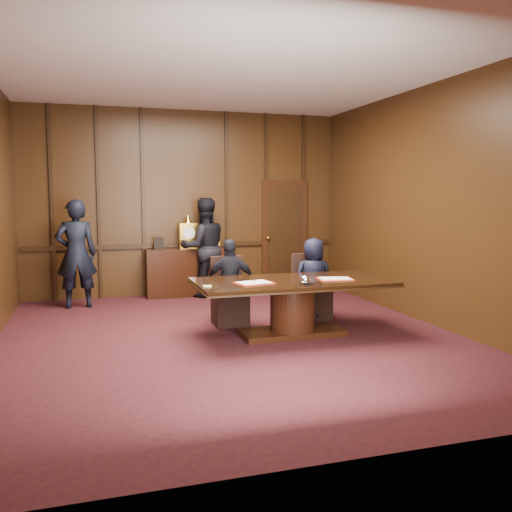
{
  "coord_description": "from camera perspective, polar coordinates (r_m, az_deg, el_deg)",
  "views": [
    {
      "loc": [
        -1.78,
        -6.83,
        1.88
      ],
      "look_at": [
        0.44,
        0.35,
        1.05
      ],
      "focal_mm": 38.0,
      "sensor_mm": 36.0,
      "label": 1
    }
  ],
  "objects": [
    {
      "name": "folder_right",
      "position": [
        7.41,
        8.33,
        -2.4
      ],
      "size": [
        0.51,
        0.4,
        0.02
      ],
      "rotation": [
        0.0,
        0.0,
        -0.16
      ],
      "color": "#AF2910",
      "rests_on": "conference_table"
    },
    {
      "name": "room",
      "position": [
        7.21,
        -2.32,
        5.05
      ],
      "size": [
        7.0,
        7.04,
        3.5
      ],
      "color": "black",
      "rests_on": "ground"
    },
    {
      "name": "sideboard",
      "position": [
        10.34,
        -7.09,
        -1.49
      ],
      "size": [
        1.6,
        0.45,
        1.54
      ],
      "color": "black",
      "rests_on": "ground"
    },
    {
      "name": "notepad",
      "position": [
        6.77,
        -5.17,
        -3.18
      ],
      "size": [
        0.11,
        0.08,
        0.01
      ],
      "primitive_type": "cube",
      "rotation": [
        0.0,
        0.0,
        -0.12
      ],
      "color": "#FBF97A",
      "rests_on": "conference_table"
    },
    {
      "name": "chair_right",
      "position": [
        8.42,
        5.82,
        -4.6
      ],
      "size": [
        0.51,
        0.51,
        0.99
      ],
      "rotation": [
        0.0,
        0.0,
        0.07
      ],
      "color": "black",
      "rests_on": "ground"
    },
    {
      "name": "signatory_left",
      "position": [
        7.87,
        -2.67,
        -2.82
      ],
      "size": [
        0.79,
        0.45,
        1.27
      ],
      "primitive_type": "imported",
      "rotation": [
        0.0,
        0.0,
        2.93
      ],
      "color": "black",
      "rests_on": "ground"
    },
    {
      "name": "witness_left",
      "position": [
        9.6,
        -18.4,
        0.21
      ],
      "size": [
        0.69,
        0.48,
        1.83
      ],
      "primitive_type": "imported",
      "rotation": [
        0.0,
        0.0,
        3.2
      ],
      "color": "black",
      "rests_on": "ground"
    },
    {
      "name": "signatory_right",
      "position": [
        8.29,
        6.07,
        -2.42
      ],
      "size": [
        0.66,
        0.47,
        1.26
      ],
      "primitive_type": "imported",
      "rotation": [
        0.0,
        0.0,
        3.02
      ],
      "color": "black",
      "rests_on": "ground"
    },
    {
      "name": "chair_left",
      "position": [
        8.01,
        -2.8,
        -5.14
      ],
      "size": [
        0.48,
        0.48,
        0.99
      ],
      "rotation": [
        0.0,
        0.0,
        -0.0
      ],
      "color": "black",
      "rests_on": "ground"
    },
    {
      "name": "inkstand",
      "position": [
        6.87,
        5.21,
        -2.64
      ],
      "size": [
        0.2,
        0.14,
        0.12
      ],
      "color": "white",
      "rests_on": "conference_table"
    },
    {
      "name": "folder_left",
      "position": [
        6.99,
        -0.2,
        -2.84
      ],
      "size": [
        0.52,
        0.42,
        0.02
      ],
      "rotation": [
        0.0,
        0.0,
        0.2
      ],
      "color": "#AF2910",
      "rests_on": "conference_table"
    },
    {
      "name": "conference_table",
      "position": [
        7.34,
        3.84,
        -4.47
      ],
      "size": [
        2.62,
        1.32,
        0.76
      ],
      "color": "black",
      "rests_on": "ground"
    },
    {
      "name": "witness_right",
      "position": [
        10.18,
        -5.48,
        0.9
      ],
      "size": [
        0.95,
        0.77,
        1.85
      ],
      "primitive_type": "imported",
      "rotation": [
        0.0,
        0.0,
        3.22
      ],
      "color": "black",
      "rests_on": "ground"
    }
  ]
}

